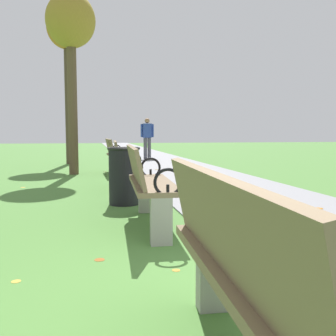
{
  "coord_description": "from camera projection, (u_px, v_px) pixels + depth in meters",
  "views": [
    {
      "loc": [
        -1.11,
        -1.23,
        1.04
      ],
      "look_at": [
        -0.05,
        4.03,
        0.55
      ],
      "focal_mm": 40.67,
      "sensor_mm": 36.0,
      "label": 1
    }
  ],
  "objects": [
    {
      "name": "scattered_leaves",
      "position": [
        168.0,
        194.0,
        6.48
      ],
      "size": [
        4.45,
        11.48,
        0.02
      ],
      "color": "brown",
      "rests_on": "ground"
    },
    {
      "name": "paved_walkway",
      "position": [
        141.0,
        154.0,
        19.35
      ],
      "size": [
        2.7,
        44.0,
        0.02
      ],
      "primitive_type": "cube",
      "color": "gray",
      "rests_on": "ground"
    },
    {
      "name": "tree_3",
      "position": [
        67.0,
        33.0,
        12.57
      ],
      "size": [
        1.31,
        1.31,
        5.27
      ],
      "color": "#4C3D2D",
      "rests_on": "ground"
    },
    {
      "name": "trash_bin",
      "position": [
        124.0,
        176.0,
        5.56
      ],
      "size": [
        0.48,
        0.48,
        0.84
      ],
      "color": "black",
      "rests_on": "ground"
    },
    {
      "name": "pedestrian_walking",
      "position": [
        147.0,
        136.0,
        15.16
      ],
      "size": [
        0.53,
        0.23,
        1.62
      ],
      "color": "#4C4C56",
      "rests_on": "paved_walkway"
    },
    {
      "name": "tree_2",
      "position": [
        71.0,
        28.0,
        9.37
      ],
      "size": [
        1.21,
        1.21,
        4.48
      ],
      "color": "brown",
      "rests_on": "ground"
    },
    {
      "name": "park_bench_3",
      "position": [
        125.0,
        163.0,
        7.09
      ],
      "size": [
        0.55,
        1.62,
        0.9
      ],
      "color": "#7A664C",
      "rests_on": "ground"
    },
    {
      "name": "park_bench_2",
      "position": [
        148.0,
        183.0,
        4.24
      ],
      "size": [
        0.55,
        1.62,
        0.9
      ],
      "color": "#7A664C",
      "rests_on": "ground"
    },
    {
      "name": "park_bench_4",
      "position": [
        115.0,
        155.0,
        9.85
      ],
      "size": [
        0.52,
        1.61,
        0.9
      ],
      "color": "#7A664C",
      "rests_on": "ground"
    },
    {
      "name": "park_bench_1",
      "position": [
        253.0,
        276.0,
        1.48
      ],
      "size": [
        0.55,
        1.62,
        0.9
      ],
      "color": "#7A664C",
      "rests_on": "ground"
    }
  ]
}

